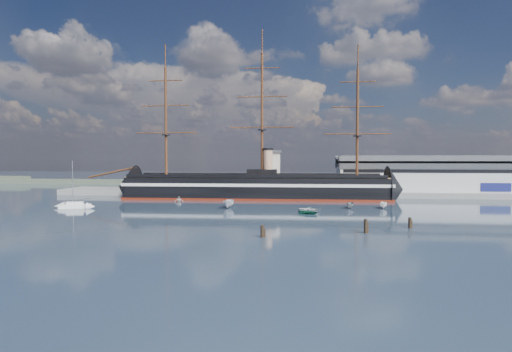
# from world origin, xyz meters

# --- Properties ---
(ground) EXTENTS (600.00, 600.00, 0.00)m
(ground) POSITION_xyz_m (0.00, 40.00, 0.00)
(ground) COLOR #1C283C
(ground) RESTS_ON ground
(quay) EXTENTS (180.00, 18.00, 2.00)m
(quay) POSITION_xyz_m (10.00, 76.00, 0.00)
(quay) COLOR slate
(quay) RESTS_ON ground
(warehouse) EXTENTS (63.00, 21.00, 11.60)m
(warehouse) POSITION_xyz_m (58.00, 80.00, 7.98)
(warehouse) COLOR #B7BABC
(warehouse) RESTS_ON ground
(quay_tower) EXTENTS (5.00, 5.00, 15.00)m
(quay_tower) POSITION_xyz_m (3.00, 73.00, 9.75)
(quay_tower) COLOR silver
(quay_tower) RESTS_ON ground
(shoreline) EXTENTS (120.00, 10.00, 4.00)m
(shoreline) POSITION_xyz_m (-139.23, 135.00, 1.45)
(shoreline) COLOR #3F4C38
(shoreline) RESTS_ON ground
(warship) EXTENTS (113.04, 18.10, 53.94)m
(warship) POSITION_xyz_m (-4.05, 60.00, 4.04)
(warship) COLOR black
(warship) RESTS_ON ground
(sailboat) EXTENTS (8.71, 5.24, 13.41)m
(sailboat) POSITION_xyz_m (-49.77, 26.71, 0.85)
(sailboat) COLOR white
(sailboat) RESTS_ON ground
(motorboat_a) EXTENTS (7.71, 3.14, 3.03)m
(motorboat_a) POSITION_xyz_m (-6.92, 32.37, 0.00)
(motorboat_a) COLOR silver
(motorboat_a) RESTS_ON ground
(motorboat_b) EXTENTS (2.32, 3.78, 1.64)m
(motorboat_b) POSITION_xyz_m (15.69, 26.75, 0.00)
(motorboat_b) COLOR white
(motorboat_b) RESTS_ON ground
(motorboat_c) EXTENTS (5.61, 3.49, 2.11)m
(motorboat_c) POSITION_xyz_m (27.01, 35.53, 0.00)
(motorboat_c) COLOR gray
(motorboat_c) RESTS_ON ground
(motorboat_d) EXTENTS (5.58, 3.67, 1.89)m
(motorboat_d) POSITION_xyz_m (-26.04, 47.50, 0.00)
(motorboat_d) COLOR white
(motorboat_d) RESTS_ON ground
(motorboat_e) EXTENTS (2.63, 3.38, 1.47)m
(motorboat_e) POSITION_xyz_m (15.31, 22.04, 0.00)
(motorboat_e) COLOR #14543B
(motorboat_e) RESTS_ON ground
(motorboat_f) EXTENTS (6.20, 3.52, 2.34)m
(motorboat_f) POSITION_xyz_m (36.30, 36.17, 0.00)
(motorboat_f) COLOR white
(motorboat_f) RESTS_ON ground
(piling_near_mid) EXTENTS (0.64, 0.64, 2.89)m
(piling_near_mid) POSITION_xyz_m (6.95, -10.85, 0.00)
(piling_near_mid) COLOR black
(piling_near_mid) RESTS_ON ground
(piling_near_right) EXTENTS (0.64, 0.64, 3.40)m
(piling_near_right) POSITION_xyz_m (25.83, -4.50, 0.00)
(piling_near_right) COLOR black
(piling_near_right) RESTS_ON ground
(piling_far_right) EXTENTS (0.64, 0.64, 2.87)m
(piling_far_right) POSITION_xyz_m (35.51, 2.55, 0.00)
(piling_far_right) COLOR black
(piling_far_right) RESTS_ON ground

